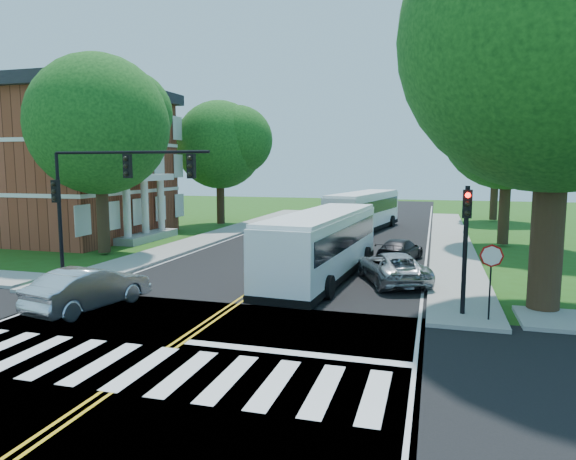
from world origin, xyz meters
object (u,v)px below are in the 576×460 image
(signal_ne, at_px, (466,233))
(dark_sedan, at_px, (400,250))
(bus_follow, at_px, (364,211))
(hatchback, at_px, (89,288))
(signal_nw, at_px, (105,186))
(suv, at_px, (392,267))
(bus_lead, at_px, (323,243))

(signal_ne, height_order, dark_sedan, signal_ne)
(bus_follow, bearing_deg, signal_ne, 115.79)
(signal_ne, relative_size, hatchback, 0.94)
(signal_nw, distance_m, signal_ne, 14.13)
(signal_ne, xyz_separation_m, bus_follow, (-6.50, 22.89, -1.32))
(suv, bearing_deg, signal_ne, 98.88)
(signal_nw, height_order, bus_lead, signal_nw)
(signal_ne, relative_size, suv, 0.89)
(signal_nw, xyz_separation_m, suv, (11.29, 4.78, -3.68))
(hatchback, bearing_deg, dark_sedan, -117.11)
(hatchback, relative_size, dark_sedan, 1.10)
(bus_lead, distance_m, bus_follow, 18.03)
(bus_follow, bearing_deg, dark_sedan, 116.18)
(bus_follow, distance_m, hatchback, 26.31)
(suv, bearing_deg, signal_nw, 1.69)
(signal_nw, distance_m, suv, 12.80)
(signal_nw, bearing_deg, signal_ne, 0.05)
(bus_lead, height_order, hatchback, bus_lead)
(signal_nw, relative_size, bus_lead, 0.59)
(bus_lead, bearing_deg, hatchback, 50.36)
(signal_nw, height_order, suv, signal_nw)
(bus_follow, xyz_separation_m, dark_sedan, (3.70, -12.71, -1.02))
(hatchback, relative_size, suv, 0.94)
(bus_follow, height_order, hatchback, bus_follow)
(bus_lead, bearing_deg, bus_follow, -84.37)
(signal_ne, bearing_deg, bus_lead, 140.83)
(bus_lead, distance_m, dark_sedan, 6.27)
(signal_nw, bearing_deg, suv, 22.94)
(signal_nw, relative_size, dark_sedan, 1.68)
(signal_ne, relative_size, bus_lead, 0.36)
(dark_sedan, bearing_deg, hatchback, 63.37)
(hatchback, distance_m, dark_sedan, 16.37)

